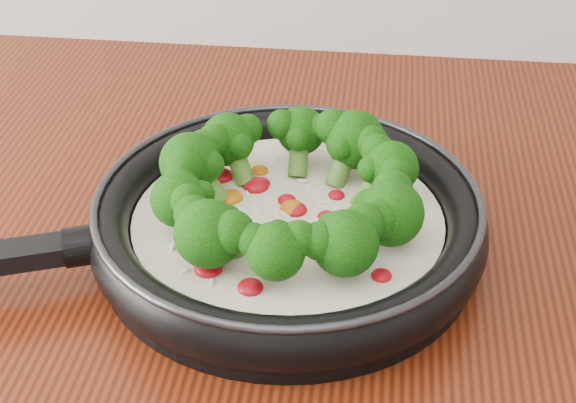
# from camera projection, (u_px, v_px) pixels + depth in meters

# --- Properties ---
(skillet) EXTENTS (0.55, 0.43, 0.09)m
(skillet) POSITION_uv_depth(u_px,v_px,m) (285.00, 216.00, 0.71)
(skillet) COLOR black
(skillet) RESTS_ON counter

